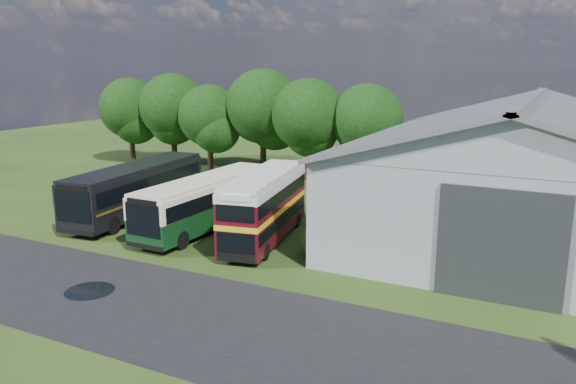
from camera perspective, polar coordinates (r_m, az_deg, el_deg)
The scene contains 15 objects.
ground at distance 28.22m, azimuth -12.95°, elevation -8.21°, with size 120.00×120.00×0.00m, color #1D3711.
asphalt_road at distance 24.32m, azimuth -11.93°, elevation -11.70°, with size 60.00×8.00×0.02m, color black.
puddle at distance 27.17m, azimuth -19.50°, elevation -9.49°, with size 2.20×2.20×0.01m, color black.
storage_shed at distance 36.62m, azimuth 23.04°, elevation 2.70°, with size 18.80×24.80×8.15m.
tree_far_left at distance 59.76m, azimuth -15.75°, elevation 8.19°, with size 6.12×6.12×8.64m.
tree_left_a at distance 56.90m, azimuth -11.65°, elevation 8.51°, with size 6.46×6.46×9.12m.
tree_left_b at distance 53.19m, azimuth -8.01°, elevation 7.68°, with size 5.78×5.78×8.16m.
tree_mid at distance 51.58m, azimuth -2.58°, elevation 8.67°, with size 6.80×6.80×9.60m.
tree_right_a at distance 48.47m, azimuth 2.06°, elevation 7.81°, with size 6.26×6.26×8.83m.
tree_right_b at distance 47.40m, azimuth 8.02°, elevation 7.27°, with size 5.98×5.98×8.45m.
shrub_front at distance 30.23m, azimuth 2.74°, elevation -6.44°, with size 1.70×1.70×1.70m, color #194714.
shrub_mid at distance 31.97m, azimuth 4.20°, elevation -5.36°, with size 1.60×1.60×1.60m, color #194714.
bus_green_single at distance 35.01m, azimuth -8.20°, elevation -0.95°, with size 2.95×11.62×3.19m.
bus_maroon_double at distance 32.13m, azimuth -2.36°, elevation -1.55°, with size 3.99×9.53×3.98m.
bus_dark_single at distance 39.03m, azimuth -15.04°, elevation 0.35°, with size 4.04×12.53×3.40m.
Camera 1 is at (17.08, -20.10, 10.03)m, focal length 35.00 mm.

